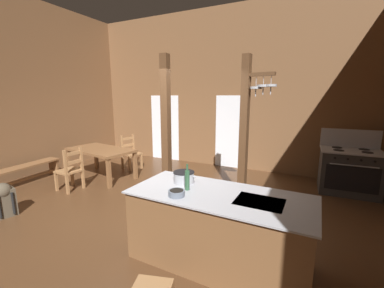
% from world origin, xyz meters
% --- Properties ---
extents(ground_plane, '(8.67, 7.70, 0.10)m').
position_xyz_m(ground_plane, '(0.00, 0.00, -0.05)').
color(ground_plane, '#4C301C').
extents(wall_back, '(8.67, 0.14, 4.41)m').
position_xyz_m(wall_back, '(0.00, 3.52, 2.20)').
color(wall_back, brown).
rests_on(wall_back, ground_plane).
extents(wall_left, '(0.14, 7.70, 4.41)m').
position_xyz_m(wall_left, '(-4.00, 0.00, 2.20)').
color(wall_left, brown).
rests_on(wall_left, ground_plane).
extents(glazed_door_back_left, '(1.00, 0.01, 2.05)m').
position_xyz_m(glazed_door_back_left, '(-1.77, 3.45, 1.02)').
color(glazed_door_back_left, white).
rests_on(glazed_door_back_left, ground_plane).
extents(glazed_panel_back_right, '(0.84, 0.01, 2.05)m').
position_xyz_m(glazed_panel_back_right, '(0.39, 3.45, 1.02)').
color(glazed_panel_back_right, white).
rests_on(glazed_panel_back_right, ground_plane).
extents(kitchen_island, '(2.18, 1.01, 0.89)m').
position_xyz_m(kitchen_island, '(1.54, -0.64, 0.45)').
color(kitchen_island, brown).
rests_on(kitchen_island, ground_plane).
extents(stove_range, '(1.16, 0.85, 1.32)m').
position_xyz_m(stove_range, '(3.27, 2.68, 0.48)').
color(stove_range, '#313131').
rests_on(stove_range, ground_plane).
extents(support_post_with_pot_rack, '(0.62, 0.25, 2.76)m').
position_xyz_m(support_post_with_pot_rack, '(1.39, 1.21, 1.49)').
color(support_post_with_pot_rack, brown).
rests_on(support_post_with_pot_rack, ground_plane).
extents(support_post_center, '(0.14, 0.14, 2.76)m').
position_xyz_m(support_post_center, '(0.07, 0.56, 1.38)').
color(support_post_center, brown).
rests_on(support_post_center, ground_plane).
extents(dining_table, '(1.81, 1.13, 0.74)m').
position_xyz_m(dining_table, '(-2.21, 1.13, 0.65)').
color(dining_table, brown).
rests_on(dining_table, ground_plane).
extents(ladderback_chair_near_window, '(0.56, 0.56, 0.95)m').
position_xyz_m(ladderback_chair_near_window, '(-2.10, 2.10, 0.45)').
color(ladderback_chair_near_window, '#9E7044').
rests_on(ladderback_chair_near_window, ground_plane).
extents(ladderback_chair_by_post, '(0.46, 0.46, 0.95)m').
position_xyz_m(ladderback_chair_by_post, '(-2.16, 0.19, 0.45)').
color(ladderback_chair_by_post, '#9E7044').
rests_on(ladderback_chair_by_post, ground_plane).
extents(bench_along_left_wall, '(0.49, 1.65, 0.44)m').
position_xyz_m(bench_along_left_wall, '(-3.49, 0.01, 0.31)').
color(bench_along_left_wall, brown).
rests_on(bench_along_left_wall, ground_plane).
extents(backpack, '(0.35, 0.36, 0.60)m').
position_xyz_m(backpack, '(-2.14, -1.13, 0.31)').
color(backpack, '#4C4233').
rests_on(backpack, ground_plane).
extents(stockpot_on_counter, '(0.35, 0.28, 0.15)m').
position_xyz_m(stockpot_on_counter, '(0.99, -0.48, 0.97)').
color(stockpot_on_counter, '#A8AAB2').
rests_on(stockpot_on_counter, kitchen_island).
extents(mixing_bowl_on_counter, '(0.19, 0.19, 0.07)m').
position_xyz_m(mixing_bowl_on_counter, '(1.12, -0.92, 0.93)').
color(mixing_bowl_on_counter, slate).
rests_on(mixing_bowl_on_counter, kitchen_island).
extents(bottle_tall_on_counter, '(0.06, 0.06, 0.33)m').
position_xyz_m(bottle_tall_on_counter, '(1.14, -0.69, 1.02)').
color(bottle_tall_on_counter, '#2D5638').
rests_on(bottle_tall_on_counter, kitchen_island).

